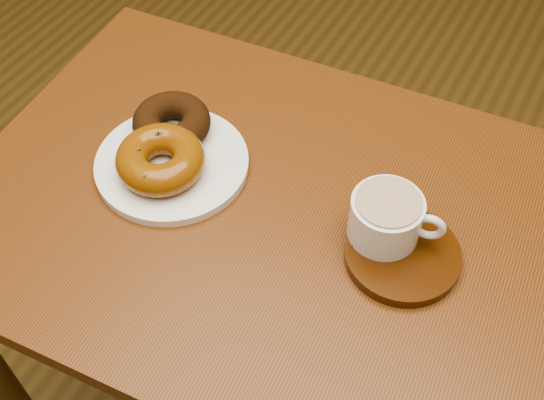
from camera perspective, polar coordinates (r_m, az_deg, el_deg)
The scene contains 7 objects.
cafe_table at distance 1.00m, azimuth -1.00°, elevation -4.58°, with size 0.84×0.66×0.75m.
donut_plate at distance 0.96m, azimuth -8.36°, elevation 3.05°, with size 0.21×0.21×0.01m, color white.
donut_cinnamon at distance 0.97m, azimuth -8.40°, elevation 6.47°, with size 0.11×0.11×0.04m, color black.
donut_caramel at distance 0.92m, azimuth -9.32°, elevation 3.38°, with size 0.15×0.15×0.04m.
saucer at distance 0.86m, azimuth 10.84°, elevation -4.52°, with size 0.14×0.14×0.02m, color #361A07.
coffee_cup at distance 0.85m, azimuth 9.59°, elevation -1.45°, with size 0.12×0.09×0.06m.
teaspoon at distance 0.89m, azimuth 8.85°, elevation -0.55°, with size 0.02×0.10×0.01m.
Camera 1 is at (0.35, -0.15, 1.46)m, focal length 45.00 mm.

